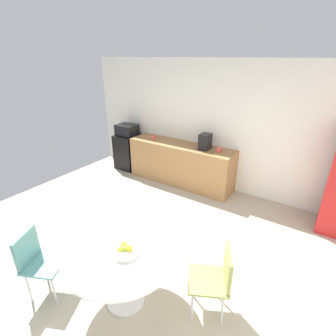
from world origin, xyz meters
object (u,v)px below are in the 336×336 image
fruit_bowl (125,250)px  mini_fridge (128,151)px  chair_olive (218,275)px  chair_teal (36,257)px  round_table (122,259)px  coffee_maker (205,142)px  mug_green (153,138)px  microwave (127,130)px  mug_white (219,150)px

fruit_bowl → mini_fridge: bearing=131.7°
chair_olive → chair_teal: bearing=-153.8°
round_table → coffee_maker: (-0.50, 2.99, 0.44)m
chair_olive → coffee_maker: 2.94m
chair_olive → chair_teal: size_ratio=1.00×
mini_fridge → fruit_bowl: size_ratio=3.12×
fruit_bowl → mug_green: (-1.81, 2.93, 0.16)m
mini_fridge → coffee_maker: coffee_maker is taller
microwave → chair_teal: (1.67, -3.42, -0.46)m
mug_white → fruit_bowl: bearing=-84.8°
fruit_bowl → mug_white: size_ratio=2.12×
mug_white → chair_teal: bearing=-101.9°
mug_green → coffee_maker: coffee_maker is taller
coffee_maker → fruit_bowl: bearing=-79.2°
mini_fridge → mug_white: bearing=0.1°
fruit_bowl → mug_green: mug_green is taller
round_table → fruit_bowl: size_ratio=4.47×
mini_fridge → coffee_maker: 2.19m
coffee_maker → mug_green: bearing=-177.0°
round_table → mug_green: mug_green is taller
mug_green → mug_white: bearing=2.6°
mini_fridge → coffee_maker: size_ratio=2.66×
mini_fridge → microwave: size_ratio=1.78×
round_table → chair_teal: bearing=-154.7°
mug_white → coffee_maker: bearing=-179.1°
chair_olive → mug_green: 3.64m
chair_olive → fruit_bowl: 1.01m
mini_fridge → mug_green: 1.00m
microwave → fruit_bowl: 4.01m
mini_fridge → coffee_maker: bearing=0.0°
microwave → round_table: size_ratio=0.39×
fruit_bowl → coffee_maker: size_ratio=0.85×
chair_teal → coffee_maker: (0.43, 3.42, 0.54)m
microwave → mug_white: bearing=0.1°
chair_teal → fruit_bowl: (1.00, 0.43, 0.27)m
mug_green → coffee_maker: size_ratio=0.40×
microwave → mug_white: (2.39, 0.00, -0.03)m
mini_fridge → microwave: microwave is taller
round_table → chair_olive: bearing=27.2°
mini_fridge → mug_white: mug_white is taller
mini_fridge → round_table: 3.96m
chair_teal → mug_green: (-0.81, 3.36, 0.43)m
round_table → mug_green: size_ratio=9.46×
microwave → mug_white: 2.39m
mug_green → coffee_maker: bearing=3.0°
microwave → chair_olive: microwave is taller
microwave → round_table: 3.97m
mug_white → mini_fridge: bearing=-179.9°
chair_teal → mug_green: 3.48m
mug_green → round_table: bearing=-59.2°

